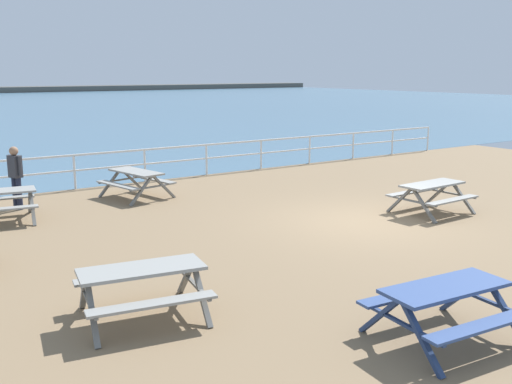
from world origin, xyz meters
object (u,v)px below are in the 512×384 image
Objects in this scene: picnic_table_near_left at (445,299)px; picnic_table_mid_centre at (142,280)px; visitor at (16,174)px; picnic_table_far_left at (136,178)px; picnic_table_far_right at (432,191)px.

picnic_table_mid_centre is (-3.09, 2.92, 0.00)m from picnic_table_near_left.
picnic_table_near_left is at bearing -96.21° from visitor.
picnic_table_far_left is 8.12m from picnic_table_far_right.
picnic_table_far_right is at bearing 45.90° from picnic_table_near_left.
picnic_table_far_left is (3.12, 7.88, 0.00)m from picnic_table_mid_centre.
visitor is (-8.72, 6.29, 0.36)m from picnic_table_far_right.
picnic_table_far_left is at bearing 78.05° from picnic_table_mid_centre.
picnic_table_mid_centre is at bearing -169.68° from picnic_table_far_right.
picnic_table_mid_centre is 1.22× the size of visitor.
picnic_table_mid_centre is at bearing 141.38° from picnic_table_near_left.
picnic_table_near_left is 1.16× the size of visitor.
picnic_table_near_left is 4.25m from picnic_table_mid_centre.
picnic_table_near_left is at bearing -33.74° from picnic_table_mid_centre.
picnic_table_mid_centre is at bearing 146.04° from picnic_table_far_left.
picnic_table_far_left is at bearing -28.56° from visitor.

